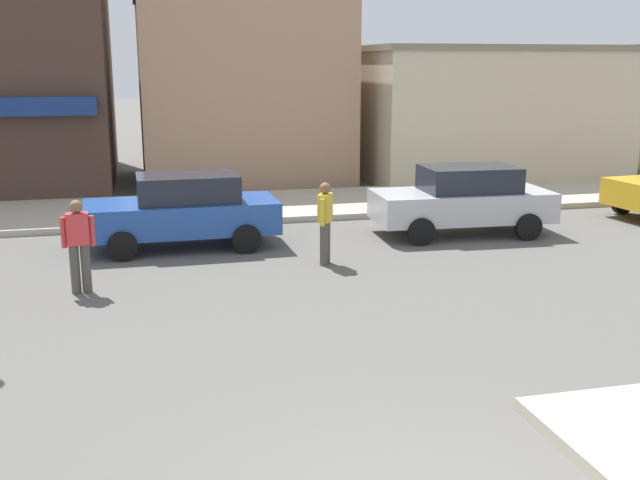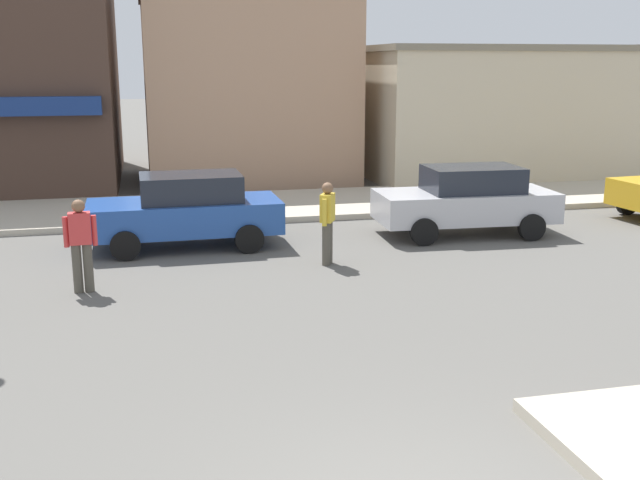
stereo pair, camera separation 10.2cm
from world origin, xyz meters
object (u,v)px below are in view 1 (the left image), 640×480
parked_car_nearest (183,210)px  pedestrian_crossing_far (79,243)px  pedestrian_crossing_near (325,221)px  parked_car_second (463,199)px

parked_car_nearest → pedestrian_crossing_far: 3.46m
pedestrian_crossing_near → pedestrian_crossing_far: (-4.50, -0.83, 0.00)m
pedestrian_crossing_near → parked_car_second: bearing=26.0°
parked_car_second → pedestrian_crossing_near: pedestrian_crossing_near is taller
parked_car_second → pedestrian_crossing_far: size_ratio=2.53×
parked_car_nearest → pedestrian_crossing_far: bearing=-123.8°
parked_car_second → pedestrian_crossing_far: (-8.19, -2.63, 0.06)m
pedestrian_crossing_near → pedestrian_crossing_far: size_ratio=1.00×
parked_car_nearest → pedestrian_crossing_far: (-1.92, -2.87, 0.06)m
pedestrian_crossing_far → parked_car_second: bearing=17.8°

